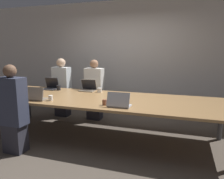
{
  "coord_description": "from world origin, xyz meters",
  "views": [
    {
      "loc": [
        1.39,
        -3.59,
        1.59
      ],
      "look_at": [
        0.17,
        0.1,
        0.88
      ],
      "focal_mm": 35.0,
      "sensor_mm": 36.0,
      "label": 1
    }
  ],
  "objects_px": {
    "laptop_near_left": "(37,96)",
    "cup_near_left": "(51,98)",
    "laptop_near_midright": "(119,103)",
    "person_far_midleft": "(94,91)",
    "cup_near_midright": "(105,102)",
    "stapler": "(128,101)",
    "person_far_left": "(62,88)",
    "cup_far_midleft": "(100,90)",
    "cup_far_left": "(59,88)",
    "laptop_far_midleft": "(88,88)",
    "laptop_far_left": "(51,86)",
    "person_near_left": "(13,111)"
  },
  "relations": [
    {
      "from": "laptop_near_midright",
      "to": "cup_far_left",
      "type": "bearing_deg",
      "value": -29.77
    },
    {
      "from": "cup_near_midright",
      "to": "person_far_midleft",
      "type": "xyz_separation_m",
      "value": [
        -0.76,
        1.4,
        -0.12
      ]
    },
    {
      "from": "laptop_near_left",
      "to": "cup_near_left",
      "type": "xyz_separation_m",
      "value": [
        0.24,
        0.04,
        -0.02
      ]
    },
    {
      "from": "cup_far_midleft",
      "to": "stapler",
      "type": "height_order",
      "value": "cup_far_midleft"
    },
    {
      "from": "laptop_far_midleft",
      "to": "cup_far_midleft",
      "type": "bearing_deg",
      "value": -12.3
    },
    {
      "from": "cup_far_left",
      "to": "cup_near_left",
      "type": "xyz_separation_m",
      "value": [
        0.4,
        -0.89,
        -0.01
      ]
    },
    {
      "from": "cup_near_left",
      "to": "stapler",
      "type": "distance_m",
      "value": 1.32
    },
    {
      "from": "laptop_far_midleft",
      "to": "stapler",
      "type": "height_order",
      "value": "laptop_far_midleft"
    },
    {
      "from": "person_near_left",
      "to": "laptop_far_midleft",
      "type": "relative_size",
      "value": 4.24
    },
    {
      "from": "laptop_near_midright",
      "to": "cup_far_midleft",
      "type": "xyz_separation_m",
      "value": [
        -0.71,
        1.01,
        -0.02
      ]
    },
    {
      "from": "laptop_near_midright",
      "to": "stapler",
      "type": "xyz_separation_m",
      "value": [
        0.06,
        0.3,
        -0.04
      ]
    },
    {
      "from": "person_near_left",
      "to": "laptop_near_midright",
      "type": "bearing_deg",
      "value": -162.41
    },
    {
      "from": "cup_far_midleft",
      "to": "cup_near_left",
      "type": "bearing_deg",
      "value": -117.91
    },
    {
      "from": "laptop_near_left",
      "to": "cup_near_midright",
      "type": "distance_m",
      "value": 1.23
    },
    {
      "from": "laptop_near_left",
      "to": "cup_near_midright",
      "type": "relative_size",
      "value": 3.53
    },
    {
      "from": "cup_near_left",
      "to": "cup_near_midright",
      "type": "height_order",
      "value": "cup_near_left"
    },
    {
      "from": "laptop_near_left",
      "to": "stapler",
      "type": "xyz_separation_m",
      "value": [
        1.53,
        0.3,
        -0.04
      ]
    },
    {
      "from": "laptop_near_midright",
      "to": "person_far_left",
      "type": "bearing_deg",
      "value": -37.71
    },
    {
      "from": "person_far_left",
      "to": "person_far_midleft",
      "type": "height_order",
      "value": "person_far_left"
    },
    {
      "from": "laptop_far_midleft",
      "to": "cup_far_midleft",
      "type": "height_order",
      "value": "laptop_far_midleft"
    },
    {
      "from": "laptop_near_midright",
      "to": "cup_near_midright",
      "type": "xyz_separation_m",
      "value": [
        -0.25,
        0.04,
        -0.02
      ]
    },
    {
      "from": "cup_far_left",
      "to": "laptop_near_left",
      "type": "distance_m",
      "value": 0.95
    },
    {
      "from": "cup_near_left",
      "to": "cup_far_midleft",
      "type": "height_order",
      "value": "cup_near_left"
    },
    {
      "from": "person_near_left",
      "to": "cup_near_left",
      "type": "distance_m",
      "value": 0.63
    },
    {
      "from": "laptop_near_midright",
      "to": "person_far_midleft",
      "type": "bearing_deg",
      "value": -54.92
    },
    {
      "from": "person_far_midleft",
      "to": "cup_far_midleft",
      "type": "distance_m",
      "value": 0.53
    },
    {
      "from": "laptop_far_left",
      "to": "cup_far_midleft",
      "type": "xyz_separation_m",
      "value": [
        1.15,
        0.01,
        -0.03
      ]
    },
    {
      "from": "cup_far_midleft",
      "to": "laptop_near_midright",
      "type": "bearing_deg",
      "value": -54.74
    },
    {
      "from": "person_near_left",
      "to": "stapler",
      "type": "xyz_separation_m",
      "value": [
        1.61,
        0.79,
        0.09
      ]
    },
    {
      "from": "laptop_far_midleft",
      "to": "stapler",
      "type": "distance_m",
      "value": 1.31
    },
    {
      "from": "person_near_left",
      "to": "cup_near_midright",
      "type": "xyz_separation_m",
      "value": [
        1.31,
        0.53,
        0.11
      ]
    },
    {
      "from": "laptop_far_left",
      "to": "laptop_near_midright",
      "type": "relative_size",
      "value": 0.89
    },
    {
      "from": "stapler",
      "to": "person_far_left",
      "type": "bearing_deg",
      "value": 140.9
    },
    {
      "from": "person_near_left",
      "to": "person_far_midleft",
      "type": "distance_m",
      "value": 2.01
    },
    {
      "from": "laptop_near_left",
      "to": "cup_near_left",
      "type": "height_order",
      "value": "laptop_near_left"
    },
    {
      "from": "laptop_near_left",
      "to": "cup_far_midleft",
      "type": "bearing_deg",
      "value": -126.65
    },
    {
      "from": "person_near_left",
      "to": "cup_far_midleft",
      "type": "xyz_separation_m",
      "value": [
        0.84,
        1.5,
        0.11
      ]
    },
    {
      "from": "cup_far_left",
      "to": "cup_near_left",
      "type": "height_order",
      "value": "cup_far_left"
    },
    {
      "from": "person_far_left",
      "to": "person_near_left",
      "type": "height_order",
      "value": "person_far_left"
    },
    {
      "from": "laptop_near_left",
      "to": "laptop_near_midright",
      "type": "bearing_deg",
      "value": -179.71
    },
    {
      "from": "laptop_near_left",
      "to": "person_near_left",
      "type": "xyz_separation_m",
      "value": [
        -0.08,
        -0.48,
        -0.14
      ]
    },
    {
      "from": "laptop_near_midright",
      "to": "person_far_midleft",
      "type": "distance_m",
      "value": 1.76
    },
    {
      "from": "person_far_left",
      "to": "cup_near_left",
      "type": "height_order",
      "value": "person_far_left"
    },
    {
      "from": "person_near_left",
      "to": "laptop_near_left",
      "type": "bearing_deg",
      "value": -99.39
    },
    {
      "from": "laptop_far_midleft",
      "to": "cup_far_midleft",
      "type": "xyz_separation_m",
      "value": [
        0.28,
        -0.06,
        -0.03
      ]
    },
    {
      "from": "laptop_near_left",
      "to": "stapler",
      "type": "relative_size",
      "value": 2.02
    },
    {
      "from": "person_near_left",
      "to": "cup_far_midleft",
      "type": "height_order",
      "value": "person_near_left"
    },
    {
      "from": "cup_near_midright",
      "to": "cup_far_left",
      "type": "bearing_deg",
      "value": 147.17
    },
    {
      "from": "cup_near_midright",
      "to": "stapler",
      "type": "height_order",
      "value": "cup_near_midright"
    },
    {
      "from": "laptop_near_midright",
      "to": "cup_far_midleft",
      "type": "height_order",
      "value": "laptop_near_midright"
    }
  ]
}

